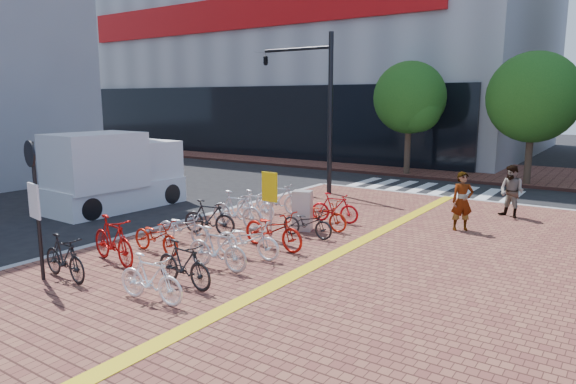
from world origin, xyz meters
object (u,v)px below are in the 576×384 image
Objects in this scene: pedestrian_a at (462,201)px; notice_sign at (34,193)px; bike_1 at (113,240)px; bike_11 at (247,240)px; bike_8 at (151,278)px; bike_10 at (217,249)px; bike_3 at (183,227)px; bike_9 at (184,264)px; bike_15 at (335,208)px; bike_12 at (273,229)px; bike_13 at (307,223)px; bike_14 at (321,215)px; bike_7 at (279,198)px; pedestrian_b at (512,192)px; bike_4 at (209,217)px; bike_0 at (64,258)px; bike_6 at (255,205)px; bike_5 at (237,210)px; bike_2 at (156,236)px; utility_box at (302,211)px; traffic_light_pole at (299,84)px; yellow_sign at (270,193)px.

pedestrian_a is 11.68m from notice_sign.
bike_11 is at bearing -36.85° from bike_1.
bike_10 reaches higher than bike_8.
bike_3 is 0.93× the size of pedestrian_a.
pedestrian_a is at bearing -19.36° from bike_9.
notice_sign is (-2.73, -8.40, 1.47)m from bike_15.
bike_12 reaches higher than bike_13.
bike_12 is at bearing 178.96° from bike_14.
bike_7 is 6.16m from bike_10.
bike_15 is at bearing -3.37° from bike_8.
pedestrian_b is (4.57, 4.02, 0.40)m from bike_15.
bike_12 is (2.40, -0.09, 0.00)m from bike_4.
notice_sign reaches higher than pedestrian_a.
pedestrian_b reaches higher than bike_0.
bike_6 is 1.02× the size of bike_8.
bike_11 is at bearing 178.27° from bike_14.
bike_5 is 1.07× the size of bike_11.
bike_0 is 0.99× the size of bike_2.
bike_15 is at bearing -116.11° from pedestrian_b.
utility_box is at bearing -56.21° from bike_4.
bike_7 is at bearing 3.16° from bike_2.
bike_8 is 0.99m from bike_9.
notice_sign is (-2.96, -6.38, 1.53)m from bike_13.
traffic_light_pole is at bearing 34.10° from bike_12.
bike_9 is at bearing -89.42° from pedestrian_b.
bike_15 is (-0.02, 5.66, -0.02)m from bike_10.
bike_0 is 1.03× the size of bike_6.
pedestrian_b reaches higher than bike_14.
bike_5 is at bearing 29.52° from bike_10.
bike_5 is 0.62× the size of notice_sign.
bike_1 is 2.29m from bike_3.
utility_box reaches higher than bike_15.
bike_11 is at bearing -126.87° from bike_4.
bike_11 is at bearing -157.63° from pedestrian_a.
yellow_sign is (-0.57, 1.74, 0.87)m from bike_11.
bike_10 is at bearing -54.92° from bike_1.
bike_2 is at bearing 137.30° from bike_12.
bike_2 is 2.72m from bike_9.
pedestrian_a is at bearing -31.48° from bike_12.
bike_1 is 0.29× the size of traffic_light_pole.
pedestrian_b is at bearing 59.54° from notice_sign.
traffic_light_pole is (-4.44, 5.58, 4.13)m from bike_14.
bike_14 is at bearing -61.28° from bike_5.
pedestrian_b reaches higher than bike_8.
bike_3 is 1.03× the size of bike_6.
yellow_sign is at bearing 9.68° from bike_11.
bike_5 is 1.19× the size of bike_13.
bike_6 is 2.75m from bike_13.
yellow_sign is (-0.66, -1.76, 0.88)m from bike_14.
bike_1 is 3.26m from bike_11.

